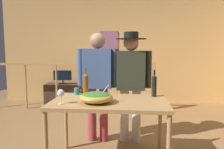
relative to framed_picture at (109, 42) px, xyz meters
The scene contains 14 objects.
ground_plane 3.10m from the framed_picture, 84.43° to the right, with size 8.11×8.11×0.00m, color olive.
back_wall 0.35m from the framed_picture, 13.09° to the left, with size 6.24×0.10×2.74m, color tan.
framed_picture is the anchor object (origin of this frame).
stair_railing 1.24m from the framed_picture, 102.73° to the right, with size 3.78×0.10×1.13m.
tv_console 1.80m from the framed_picture, 165.98° to the right, with size 0.90×0.40×0.51m, color #38281E.
flat_screen_tv 1.49m from the framed_picture, 164.57° to the right, with size 0.46×0.12×0.35m.
serving_table 3.39m from the framed_picture, 83.97° to the right, with size 1.38×0.82×0.80m.
salad_bowl 3.46m from the framed_picture, 86.56° to the right, with size 0.39×0.39×0.21m.
wine_glass 3.53m from the framed_picture, 93.04° to the right, with size 0.08×0.08×0.17m.
wine_bottle_amber 2.98m from the framed_picture, 90.30° to the right, with size 0.07×0.07×0.36m.
wine_bottle_dark 3.18m from the framed_picture, 73.25° to the right, with size 0.06×0.06×0.35m.
mug_teal 3.04m from the framed_picture, 92.58° to the right, with size 0.11×0.07×0.09m.
person_standing_left 2.64m from the framed_picture, 87.87° to the right, with size 0.61×0.23×1.64m.
person_standing_right 2.70m from the framed_picture, 77.00° to the right, with size 0.60×0.44×1.65m.
Camera 1 is at (0.35, -3.22, 1.42)m, focal length 36.06 mm.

